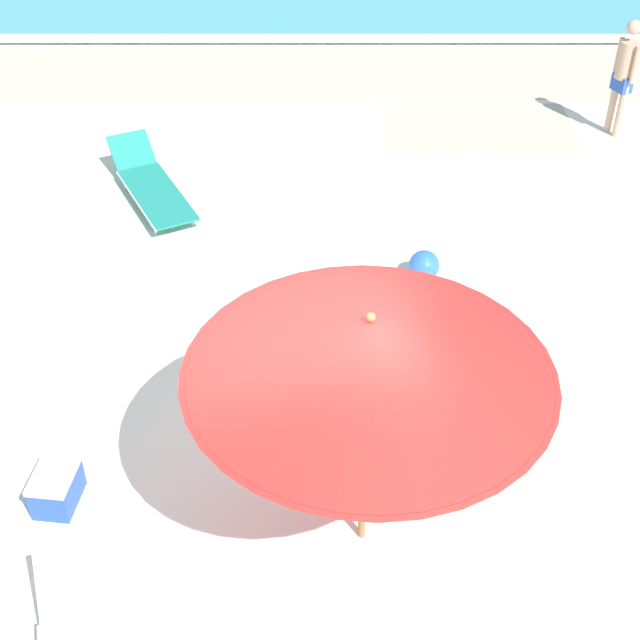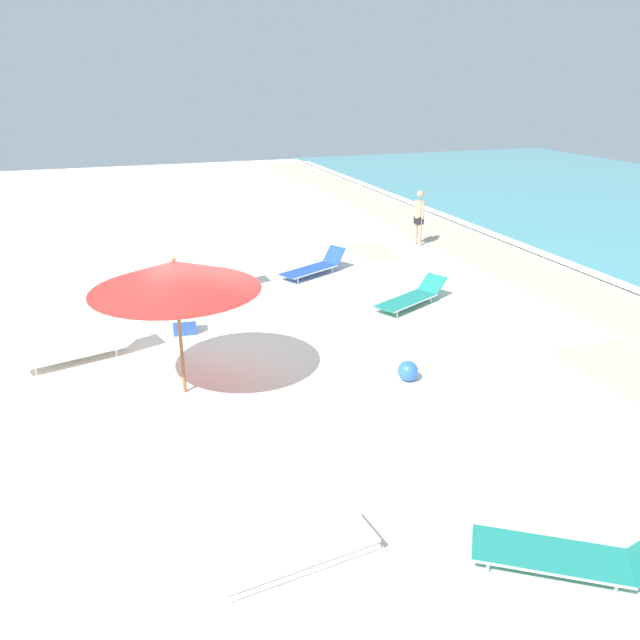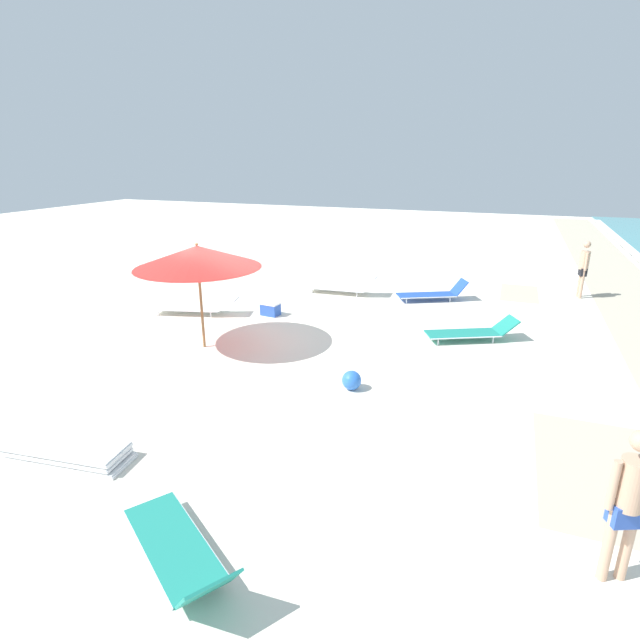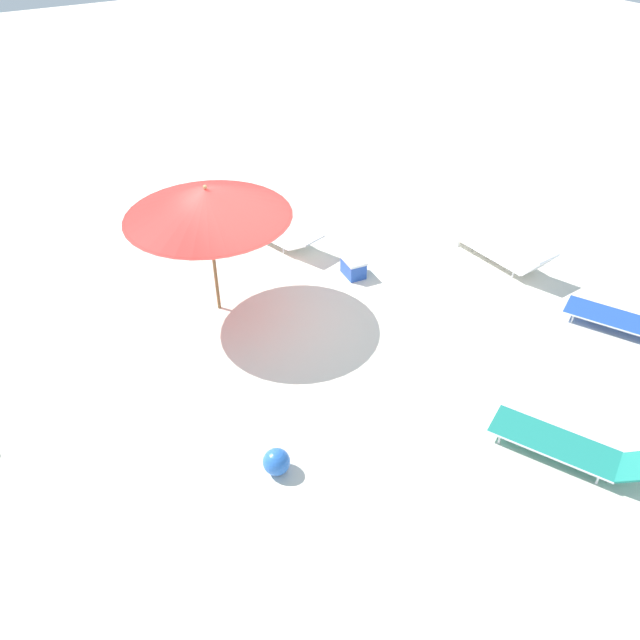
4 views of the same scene
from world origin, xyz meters
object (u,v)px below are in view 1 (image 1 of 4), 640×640
(cooler_box, at_px, (54,488))
(sun_lounger_under_umbrella, at_px, (148,185))
(beachgoer_wading_adult, at_px, (621,71))
(beach_ball, at_px, (421,265))
(beach_umbrella, at_px, (367,348))

(cooler_box, bearing_deg, sun_lounger_under_umbrella, -173.48)
(sun_lounger_under_umbrella, bearing_deg, beachgoer_wading_adult, -10.31)
(beachgoer_wading_adult, relative_size, beach_ball, 4.75)
(sun_lounger_under_umbrella, height_order, cooler_box, sun_lounger_under_umbrella)
(sun_lounger_under_umbrella, distance_m, beachgoer_wading_adult, 7.15)
(beachgoer_wading_adult, bearing_deg, cooler_box, 113.26)
(beach_umbrella, bearing_deg, beach_ball, 77.04)
(beachgoer_wading_adult, bearing_deg, sun_lounger_under_umbrella, 82.54)
(sun_lounger_under_umbrella, bearing_deg, beach_ball, -54.82)
(beach_umbrella, distance_m, sun_lounger_under_umbrella, 6.61)
(beachgoer_wading_adult, bearing_deg, beach_ball, 116.14)
(sun_lounger_under_umbrella, distance_m, cooler_box, 5.37)
(cooler_box, bearing_deg, beachgoer_wading_adult, 144.00)
(beach_umbrella, height_order, cooler_box, beach_umbrella)
(sun_lounger_under_umbrella, relative_size, beach_ball, 5.90)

